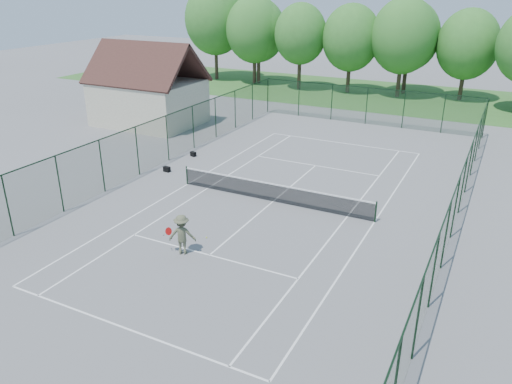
{
  "coord_description": "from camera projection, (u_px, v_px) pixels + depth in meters",
  "views": [
    {
      "loc": [
        10.26,
        -22.15,
        10.78
      ],
      "look_at": [
        0.0,
        -2.0,
        1.3
      ],
      "focal_mm": 35.0,
      "sensor_mm": 36.0,
      "label": 1
    }
  ],
  "objects": [
    {
      "name": "grass_far",
      "position": [
        397.0,
        97.0,
        51.31
      ],
      "size": [
        80.0,
        16.0,
        0.01
      ],
      "primitive_type": "cube",
      "color": "#3A6F2C",
      "rests_on": "ground"
    },
    {
      "name": "tree_line_far",
      "position": [
        404.0,
        36.0,
        49.0
      ],
      "size": [
        39.4,
        6.4,
        9.7
      ],
      "color": "#443124",
      "rests_on": "ground"
    },
    {
      "name": "sports_bag_a",
      "position": [
        167.0,
        169.0,
        30.83
      ],
      "size": [
        0.43,
        0.27,
        0.33
      ],
      "primitive_type": "cube",
      "rotation": [
        0.0,
        0.0,
        -0.06
      ],
      "color": "black",
      "rests_on": "ground"
    },
    {
      "name": "utility_building",
      "position": [
        147.0,
        86.0,
        40.37
      ],
      "size": [
        8.6,
        6.27,
        6.63
      ],
      "color": "beige",
      "rests_on": "ground"
    },
    {
      "name": "tennis_net",
      "position": [
        273.0,
        192.0,
        26.44
      ],
      "size": [
        11.08,
        0.08,
        1.1
      ],
      "color": "black",
      "rests_on": "ground"
    },
    {
      "name": "sports_bag_b",
      "position": [
        193.0,
        154.0,
        33.6
      ],
      "size": [
        0.45,
        0.35,
        0.31
      ],
      "primitive_type": "cube",
      "rotation": [
        0.0,
        0.0,
        -0.31
      ],
      "color": "black",
      "rests_on": "ground"
    },
    {
      "name": "fence_enclosure",
      "position": [
        273.0,
        174.0,
        26.06
      ],
      "size": [
        18.05,
        36.05,
        3.02
      ],
      "color": "#1C3C23",
      "rests_on": "ground"
    },
    {
      "name": "tennis_player",
      "position": [
        182.0,
        234.0,
        21.23
      ],
      "size": [
        1.88,
        1.08,
        1.8
      ],
      "color": "#55593F",
      "rests_on": "ground"
    },
    {
      "name": "ground",
      "position": [
        273.0,
        202.0,
        26.66
      ],
      "size": [
        140.0,
        140.0,
        0.0
      ],
      "primitive_type": "plane",
      "color": "slate",
      "rests_on": "ground"
    },
    {
      "name": "court_lines",
      "position": [
        273.0,
        201.0,
        26.66
      ],
      "size": [
        11.05,
        23.85,
        0.01
      ],
      "color": "white",
      "rests_on": "ground"
    }
  ]
}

